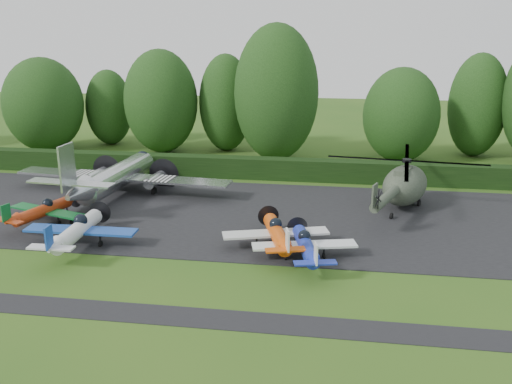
# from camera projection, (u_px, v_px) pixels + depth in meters

# --- Properties ---
(ground) EXTENTS (160.00, 160.00, 0.00)m
(ground) POSITION_uv_depth(u_px,v_px,m) (149.00, 265.00, 35.60)
(ground) COLOR #295417
(ground) RESTS_ON ground
(apron) EXTENTS (70.00, 18.00, 0.01)m
(apron) POSITION_uv_depth(u_px,v_px,m) (190.00, 213.00, 45.06)
(apron) COLOR black
(apron) RESTS_ON ground
(taxiway_verge) EXTENTS (70.00, 2.00, 0.00)m
(taxiway_verge) POSITION_uv_depth(u_px,v_px,m) (112.00, 311.00, 29.93)
(taxiway_verge) COLOR black
(taxiway_verge) RESTS_ON ground
(hedgerow) EXTENTS (90.00, 1.60, 2.00)m
(hedgerow) POSITION_uv_depth(u_px,v_px,m) (219.00, 177.00, 55.47)
(hedgerow) COLOR black
(hedgerow) RESTS_ON ground
(transport_plane) EXTENTS (19.63, 15.05, 6.29)m
(transport_plane) POSITION_uv_depth(u_px,v_px,m) (116.00, 177.00, 48.79)
(transport_plane) COLOR silver
(transport_plane) RESTS_ON ground
(light_plane_red) EXTENTS (6.54, 6.88, 2.51)m
(light_plane_red) POSITION_uv_depth(u_px,v_px,m) (43.00, 211.00, 42.40)
(light_plane_red) COLOR #AA330F
(light_plane_red) RESTS_ON ground
(light_plane_white) EXTENTS (7.64, 8.04, 2.94)m
(light_plane_white) POSITION_uv_depth(u_px,v_px,m) (77.00, 230.00, 37.97)
(light_plane_white) COLOR silver
(light_plane_white) RESTS_ON ground
(light_plane_orange) EXTENTS (7.12, 7.49, 2.74)m
(light_plane_orange) POSITION_uv_depth(u_px,v_px,m) (277.00, 233.00, 37.68)
(light_plane_orange) COLOR #D74E0C
(light_plane_orange) RESTS_ON ground
(light_plane_blue) EXTENTS (6.68, 7.02, 2.57)m
(light_plane_blue) POSITION_uv_depth(u_px,v_px,m) (306.00, 245.00, 35.86)
(light_plane_blue) COLOR #1B2EA2
(light_plane_blue) RESTS_ON ground
(helicopter) EXTENTS (12.52, 14.65, 4.03)m
(helicopter) POSITION_uv_depth(u_px,v_px,m) (405.00, 182.00, 45.74)
(helicopter) COLOR #343C2E
(helicopter) RESTS_ON ground
(sign_board) EXTENTS (3.06, 0.11, 1.72)m
(sign_board) POSITION_uv_depth(u_px,v_px,m) (500.00, 177.00, 51.02)
(sign_board) COLOR #3F3326
(sign_board) RESTS_ON ground
(tree_0) EXTENTS (6.09, 6.09, 11.05)m
(tree_0) POSITION_uv_depth(u_px,v_px,m) (226.00, 103.00, 64.90)
(tree_0) COLOR black
(tree_0) RESTS_ON ground
(tree_1) EXTENTS (5.51, 5.51, 8.99)m
(tree_1) POSITION_uv_depth(u_px,v_px,m) (109.00, 107.00, 68.57)
(tree_1) COLOR black
(tree_1) RESTS_ON ground
(tree_3) EXTENTS (6.25, 6.25, 11.31)m
(tree_3) POSITION_uv_depth(u_px,v_px,m) (477.00, 105.00, 62.25)
(tree_3) COLOR black
(tree_3) RESTS_ON ground
(tree_4) EXTENTS (8.01, 8.01, 10.00)m
(tree_4) POSITION_uv_depth(u_px,v_px,m) (401.00, 115.00, 59.98)
(tree_4) COLOR black
(tree_4) RESTS_ON ground
(tree_6) EXTENTS (8.25, 8.25, 11.60)m
(tree_6) POSITION_uv_depth(u_px,v_px,m) (161.00, 102.00, 64.08)
(tree_6) COLOR black
(tree_6) RESTS_ON ground
(tree_7) EXTENTS (8.91, 8.91, 14.43)m
(tree_7) POSITION_uv_depth(u_px,v_px,m) (276.00, 93.00, 60.01)
(tree_7) COLOR black
(tree_7) RESTS_ON ground
(tree_8) EXTENTS (8.97, 8.97, 10.67)m
(tree_8) POSITION_uv_depth(u_px,v_px,m) (43.00, 105.00, 64.90)
(tree_8) COLOR black
(tree_8) RESTS_ON ground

